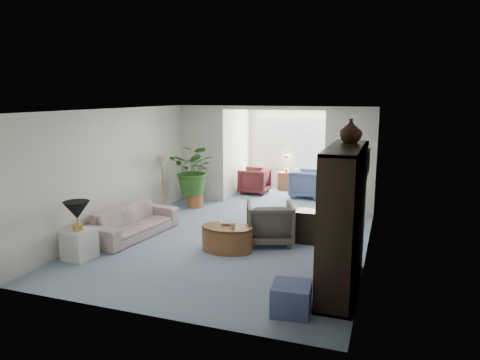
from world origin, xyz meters
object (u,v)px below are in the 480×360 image
at_px(framed_picture, 368,161).
at_px(sunroom_chair_blue, 307,184).
at_px(sunroom_chair_maroon, 254,181).
at_px(sunroom_table, 286,181).
at_px(wingback_chair, 270,223).
at_px(entertainment_cabinet, 343,219).
at_px(table_lamp, 77,210).
at_px(plant_pot, 195,201).
at_px(side_table_dark, 309,226).
at_px(coffee_cup, 233,226).
at_px(sofa, 133,222).
at_px(floor_lamp, 162,162).
at_px(coffee_bowl, 226,223).
at_px(end_table, 79,244).
at_px(cabinet_urn, 351,131).
at_px(coffee_table, 227,238).
at_px(ottoman, 291,299).

xyz_separation_m(framed_picture, sunroom_chair_blue, (-1.79, 4.32, -1.32)).
bearing_deg(sunroom_chair_maroon, sunroom_table, 135.68).
distance_m(wingback_chair, sunroom_chair_blue, 4.00).
bearing_deg(entertainment_cabinet, table_lamp, -176.39).
bearing_deg(sunroom_chair_blue, sunroom_table, 45.68).
xyz_separation_m(plant_pot, sunroom_table, (1.69, 2.73, 0.10)).
bearing_deg(side_table_dark, coffee_cup, -138.06).
distance_m(table_lamp, sunroom_chair_blue, 6.51).
height_order(sofa, coffee_cup, sofa).
height_order(floor_lamp, sunroom_chair_maroon, floor_lamp).
distance_m(side_table_dark, sunroom_chair_blue, 3.78).
height_order(coffee_bowl, side_table_dark, side_table_dark).
height_order(framed_picture, floor_lamp, framed_picture).
relative_size(wingback_chair, sunroom_chair_blue, 1.03).
distance_m(framed_picture, floor_lamp, 4.89).
bearing_deg(end_table, floor_lamp, 90.90).
bearing_deg(sunroom_table, cabinet_urn, -68.38).
distance_m(end_table, sunroom_chair_maroon, 6.00).
distance_m(framed_picture, entertainment_cabinet, 1.44).
height_order(end_table, sunroom_chair_maroon, sunroom_chair_maroon).
relative_size(coffee_bowl, coffee_cup, 2.19).
relative_size(plant_pot, sunroom_chair_maroon, 0.50).
xyz_separation_m(sunroom_chair_blue, sunroom_table, (-0.75, 0.75, -0.12)).
bearing_deg(plant_pot, sunroom_chair_blue, 39.03).
relative_size(table_lamp, floor_lamp, 1.22).
bearing_deg(floor_lamp, framed_picture, -17.67).
bearing_deg(coffee_cup, sunroom_chair_blue, 85.09).
bearing_deg(sunroom_chair_blue, entertainment_cabinet, -163.70).
xyz_separation_m(coffee_table, coffee_bowl, (-0.05, 0.10, 0.25)).
height_order(framed_picture, entertainment_cabinet, entertainment_cabinet).
relative_size(coffee_table, entertainment_cabinet, 0.46).
bearing_deg(wingback_chair, plant_pot, -59.75).
bearing_deg(plant_pot, floor_lamp, -115.45).
bearing_deg(side_table_dark, wingback_chair, -156.80).
xyz_separation_m(coffee_cup, wingback_chair, (0.46, 0.75, -0.10)).
bearing_deg(sunroom_table, ottoman, -76.14).
bearing_deg(plant_pot, coffee_table, -54.75).
bearing_deg(sunroom_chair_blue, sofa, 150.64).
height_order(framed_picture, sofa, framed_picture).
bearing_deg(floor_lamp, side_table_dark, -13.41).
height_order(sunroom_chair_blue, sunroom_chair_maroon, sunroom_chair_blue).
relative_size(table_lamp, ottoman, 0.91).
xyz_separation_m(framed_picture, wingback_chair, (-1.73, 0.32, -1.31)).
bearing_deg(ottoman, coffee_table, 130.28).
bearing_deg(wingback_chair, coffee_cup, 37.28).
relative_size(coffee_table, sunroom_chair_blue, 1.13).
relative_size(table_lamp, wingback_chair, 0.51).
distance_m(end_table, coffee_bowl, 2.57).
bearing_deg(plant_pot, sunroom_table, 58.20).
bearing_deg(sofa, framed_picture, -80.53).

